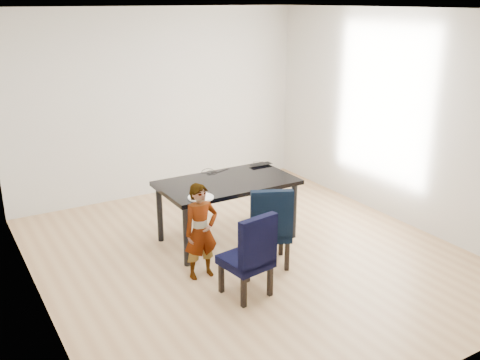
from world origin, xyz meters
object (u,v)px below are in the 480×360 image
chair_left (246,254)px  chair_right (269,225)px  child (201,231)px  laptop (259,164)px  dining_table (227,210)px  plate (201,197)px

chair_left → chair_right: bearing=29.8°
child → laptop: size_ratio=3.50×
dining_table → chair_right: bearing=-84.4°
chair_left → child: bearing=102.7°
child → chair_left: bearing=-68.7°
dining_table → chair_left: bearing=-111.6°
chair_left → laptop: (1.15, 1.56, 0.32)m
child → plate: (0.16, 0.31, 0.24)m
dining_table → laptop: laptop is taller
chair_right → plate: size_ratio=3.29×
child → laptop: child is taller
dining_table → laptop: 0.85m
dining_table → chair_left: chair_left is taller
laptop → chair_left: bearing=54.8°
chair_left → child: size_ratio=0.86×
chair_right → child: 0.77m
chair_left → plate: 0.92m
dining_table → chair_right: chair_right is taller
plate → laptop: 1.39m
chair_left → child: (-0.21, 0.55, 0.07)m
chair_left → child: child is taller
child → chair_right: bearing=-8.1°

